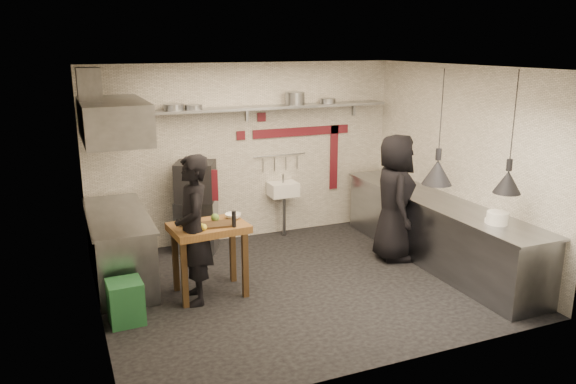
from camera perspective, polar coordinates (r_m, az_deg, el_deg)
name	(u,v)px	position (r m, az deg, el deg)	size (l,w,h in m)	color
floor	(300,284)	(7.51, 1.20, -9.33)	(5.00, 5.00, 0.00)	black
ceiling	(301,68)	(6.86, 1.32, 12.52)	(5.00, 5.00, 0.00)	beige
wall_back	(247,152)	(8.97, -4.21, 4.04)	(5.00, 0.04, 2.80)	white
wall_front	(392,231)	(5.28, 10.56, -3.95)	(5.00, 0.04, 2.80)	white
wall_left	(91,202)	(6.49, -19.37, -1.01)	(0.04, 4.20, 2.80)	white
wall_right	(461,165)	(8.37, 17.12, 2.62)	(0.04, 4.20, 2.80)	white
red_band_horiz	(302,132)	(9.25, 1.42, 6.16)	(1.70, 0.02, 0.14)	maroon
red_band_vert	(334,157)	(9.59, 4.68, 3.52)	(0.14, 0.02, 1.10)	maroon
red_tile_a	(262,117)	(8.95, -2.70, 7.60)	(0.14, 0.02, 0.14)	maroon
red_tile_b	(241,135)	(8.87, -4.82, 5.74)	(0.14, 0.02, 0.14)	maroon
back_shelf	(250,108)	(8.70, -3.92, 8.50)	(4.60, 0.34, 0.04)	slate
shelf_bracket_left	(121,120)	(8.44, -16.63, 7.04)	(0.04, 0.06, 0.24)	slate
shelf_bracket_mid	(247,114)	(8.85, -4.22, 7.95)	(0.04, 0.06, 0.24)	slate
shelf_bracket_right	(354,108)	(9.62, 6.68, 8.45)	(0.04, 0.06, 0.24)	slate
pan_far_left	(174,107)	(8.39, -11.55, 8.45)	(0.29, 0.29, 0.09)	slate
pan_mid_left	(194,107)	(8.45, -9.57, 8.52)	(0.26, 0.26, 0.07)	slate
stock_pot	(295,98)	(8.95, 0.71, 9.49)	(0.31, 0.31, 0.20)	slate
pan_right	(328,101)	(9.20, 4.06, 9.23)	(0.25, 0.25, 0.08)	slate
oven_stand	(197,225)	(8.69, -9.25, -3.28)	(0.59, 0.54, 0.80)	slate
combi_oven	(196,181)	(8.47, -9.37, 1.09)	(0.56, 0.53, 0.58)	black
oven_door	(201,185)	(8.22, -8.85, 0.69)	(0.50, 0.03, 0.46)	maroon
oven_glass	(202,185)	(8.24, -8.68, 0.72)	(0.35, 0.02, 0.34)	black
hand_sink	(283,189)	(9.13, -0.50, 0.28)	(0.46, 0.34, 0.22)	white
sink_tap	(283,178)	(9.09, -0.50, 1.38)	(0.03, 0.03, 0.14)	slate
sink_drain	(284,216)	(9.22, -0.40, -2.42)	(0.06, 0.06, 0.66)	slate
utensil_rail	(280,155)	(9.14, -0.84, 3.77)	(0.02, 0.02, 0.90)	slate
counter_right	(436,231)	(8.40, 14.78, -3.89)	(0.70, 3.80, 0.90)	slate
counter_right_top	(438,200)	(8.26, 14.99, -0.84)	(0.76, 3.90, 0.03)	slate
plate_stack	(497,218)	(7.35, 20.51, -2.49)	(0.26, 0.26, 0.15)	white
small_bowl_right	(492,221)	(7.40, 20.02, -2.76)	(0.18, 0.18, 0.05)	white
counter_left	(120,248)	(7.80, -16.73, -5.51)	(0.70, 1.90, 0.90)	slate
counter_left_top	(117,215)	(7.65, -16.99, -2.24)	(0.76, 2.00, 0.03)	slate
extractor_hood	(113,120)	(7.40, -17.33, 6.98)	(0.78, 1.60, 0.50)	slate
hood_duct	(89,88)	(7.34, -19.54, 9.89)	(0.28, 0.28, 0.50)	slate
green_bin	(126,302)	(6.72, -16.16, -10.68)	(0.38, 0.38, 0.50)	#216234
prep_table	(210,259)	(7.15, -7.96, -6.79)	(0.92, 0.64, 0.92)	brown
cutting_board	(218,224)	(6.94, -7.14, -3.27)	(0.37, 0.26, 0.03)	#432E19
pepper_mill	(234,219)	(6.83, -5.51, -2.76)	(0.05, 0.05, 0.20)	black
lemon_a	(200,226)	(6.81, -8.90, -3.45)	(0.08, 0.08, 0.08)	yellow
lemon_b	(204,227)	(6.78, -8.56, -3.56)	(0.08, 0.08, 0.08)	yellow
veg_ball	(215,218)	(7.08, -7.41, -2.61)	(0.11, 0.11, 0.11)	olive
steel_tray	(186,224)	(7.02, -10.31, -3.19)	(0.20, 0.13, 0.03)	slate
bowl	(233,216)	(7.18, -5.60, -2.44)	(0.21, 0.21, 0.06)	white
heat_lamp_near	(440,128)	(6.92, 15.22, 6.29)	(0.36, 0.36, 1.38)	black
heat_lamp_far	(513,133)	(7.04, 21.86, 5.60)	(0.33, 0.33, 1.45)	black
chef_left	(193,230)	(6.83, -9.59, -3.83)	(0.67, 0.44, 1.83)	black
chef_right	(395,198)	(8.24, 10.79, -0.57)	(0.90, 0.59, 1.85)	black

